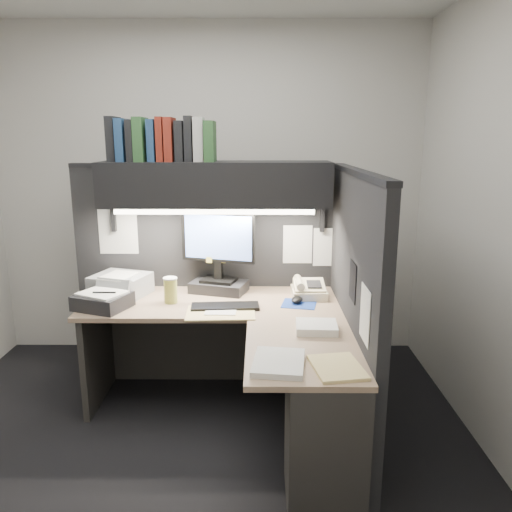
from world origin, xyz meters
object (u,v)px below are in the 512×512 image
at_px(monitor, 218,261).
at_px(notebook_stack, 103,301).
at_px(telephone, 309,290).
at_px(overhead_shelf, 216,184).
at_px(keyboard, 225,306).
at_px(desk, 260,379).
at_px(printer, 121,285).
at_px(coffee_cup, 171,291).

height_order(monitor, notebook_stack, monitor).
xyz_separation_m(monitor, telephone, (0.63, -0.11, -0.18)).
xyz_separation_m(overhead_shelf, notebook_stack, (-0.71, -0.34, -0.72)).
distance_m(keyboard, telephone, 0.61).
bearing_deg(telephone, overhead_shelf, 169.76).
xyz_separation_m(desk, telephone, (0.34, 0.66, 0.33)).
xyz_separation_m(desk, overhead_shelf, (-0.30, 0.75, 1.06)).
height_order(overhead_shelf, notebook_stack, overhead_shelf).
height_order(telephone, printer, printer).
xyz_separation_m(monitor, printer, (-0.68, -0.07, -0.16)).
xyz_separation_m(overhead_shelf, monitor, (0.01, 0.02, -0.54)).
relative_size(desk, telephone, 7.01).
bearing_deg(keyboard, desk, -66.05).
xyz_separation_m(overhead_shelf, coffee_cup, (-0.29, -0.22, -0.69)).
height_order(keyboard, telephone, telephone).
height_order(desk, coffee_cup, coffee_cup).
distance_m(desk, telephone, 0.81).
relative_size(printer, notebook_stack, 1.13).
relative_size(keyboard, coffee_cup, 2.67).
height_order(coffee_cup, printer, coffee_cup).
distance_m(overhead_shelf, printer, 0.97).
relative_size(coffee_cup, printer, 0.46).
bearing_deg(telephone, coffee_cup, -173.92).
height_order(desk, telephone, telephone).
bearing_deg(printer, monitor, 23.82).
xyz_separation_m(monitor, notebook_stack, (-0.72, -0.36, -0.18)).
height_order(overhead_shelf, monitor, overhead_shelf).
bearing_deg(telephone, desk, -119.13).
bearing_deg(telephone, printer, 176.28).
bearing_deg(keyboard, notebook_stack, 176.05).
distance_m(desk, overhead_shelf, 1.33).
distance_m(monitor, notebook_stack, 0.83).
xyz_separation_m(keyboard, telephone, (0.56, 0.24, 0.04)).
relative_size(keyboard, printer, 1.22).
bearing_deg(telephone, keyboard, -158.91).
bearing_deg(overhead_shelf, notebook_stack, -154.75).
relative_size(monitor, notebook_stack, 1.82).
relative_size(keyboard, telephone, 1.80).
distance_m(overhead_shelf, notebook_stack, 1.07).
relative_size(monitor, keyboard, 1.32).
bearing_deg(monitor, keyboard, -62.84).
relative_size(telephone, notebook_stack, 0.76).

